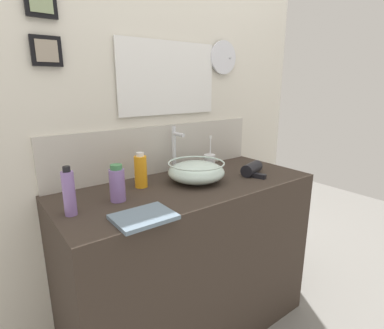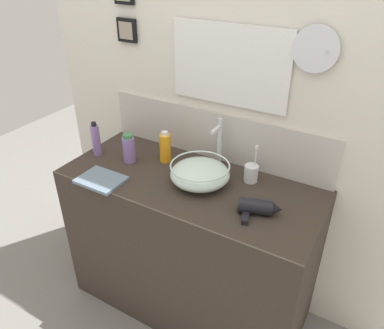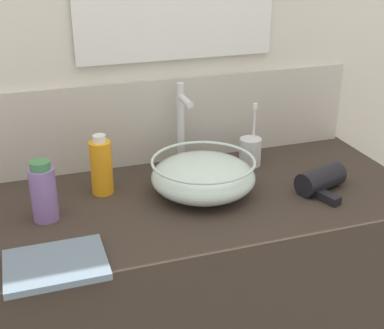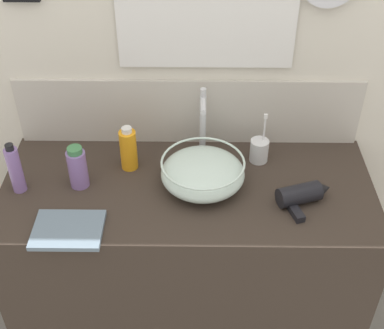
# 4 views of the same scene
# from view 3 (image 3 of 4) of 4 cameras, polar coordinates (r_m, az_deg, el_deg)

# --- Properties ---
(vanity_counter) EXTENTS (1.30, 0.56, 0.87)m
(vanity_counter) POSITION_cam_3_polar(r_m,az_deg,el_deg) (1.72, -0.52, -16.48)
(vanity_counter) COLOR #382D26
(vanity_counter) RESTS_ON ground
(back_panel) EXTENTS (2.10, 0.10, 2.56)m
(back_panel) POSITION_cam_3_polar(r_m,az_deg,el_deg) (1.63, -4.09, 14.20)
(back_panel) COLOR silver
(back_panel) RESTS_ON ground
(glass_bowl_sink) EXTENTS (0.29, 0.29, 0.10)m
(glass_bowl_sink) POSITION_cam_3_polar(r_m,az_deg,el_deg) (1.48, 1.20, -1.23)
(glass_bowl_sink) COLOR silver
(glass_bowl_sink) RESTS_ON vanity_counter
(faucet) EXTENTS (0.02, 0.10, 0.27)m
(faucet) POSITION_cam_3_polar(r_m,az_deg,el_deg) (1.62, -1.11, 4.63)
(faucet) COLOR silver
(faucet) RESTS_ON vanity_counter
(hair_drier) EXTENTS (0.20, 0.17, 0.07)m
(hair_drier) POSITION_cam_3_polar(r_m,az_deg,el_deg) (1.56, 13.95, -1.51)
(hair_drier) COLOR black
(hair_drier) RESTS_ON vanity_counter
(toothbrush_cup) EXTENTS (0.07, 0.07, 0.20)m
(toothbrush_cup) POSITION_cam_3_polar(r_m,az_deg,el_deg) (1.68, 6.24, 1.42)
(toothbrush_cup) COLOR silver
(toothbrush_cup) RESTS_ON vanity_counter
(spray_bottle) EXTENTS (0.06, 0.06, 0.17)m
(spray_bottle) POSITION_cam_3_polar(r_m,az_deg,el_deg) (1.50, -9.64, -0.20)
(spray_bottle) COLOR orange
(spray_bottle) RESTS_ON vanity_counter
(soap_dispenser) EXTENTS (0.07, 0.07, 0.16)m
(soap_dispenser) POSITION_cam_3_polar(r_m,az_deg,el_deg) (1.39, -15.56, -2.85)
(soap_dispenser) COLOR #8C6BB2
(soap_dispenser) RESTS_ON vanity_counter
(hand_towel) EXTENTS (0.22, 0.17, 0.02)m
(hand_towel) POSITION_cam_3_polar(r_m,az_deg,el_deg) (1.23, -14.34, -10.31)
(hand_towel) COLOR slate
(hand_towel) RESTS_ON vanity_counter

